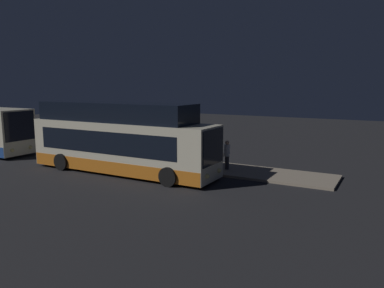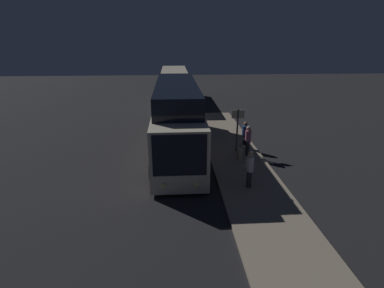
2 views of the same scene
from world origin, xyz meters
name	(u,v)px [view 1 (image 1 of 2)]	position (x,y,z in m)	size (l,w,h in m)	color
ground	(141,174)	(0.00, 0.00, 0.00)	(80.00, 80.00, 0.00)	#232326
platform	(171,163)	(0.00, 3.10, 0.07)	(20.00, 2.99, 0.14)	gray
bus_lead	(120,142)	(-1.29, -0.17, 1.76)	(11.54, 2.81, 3.98)	beige
passenger_boarding	(227,154)	(3.94, 2.89, 1.06)	(0.59, 0.47, 1.68)	#2D2D33
passenger_waiting	(179,146)	(0.26, 3.72, 1.09)	(0.57, 0.57, 1.73)	#2D2D33
passenger_with_bags	(164,145)	(-0.99, 3.87, 1.01)	(0.64, 0.56, 1.62)	silver
suitcase	(182,158)	(0.80, 3.18, 0.46)	(0.43, 0.20, 0.89)	beige
sign_post	(165,136)	(-0.54, 3.27, 1.73)	(0.10, 0.73, 2.50)	#4C4C51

